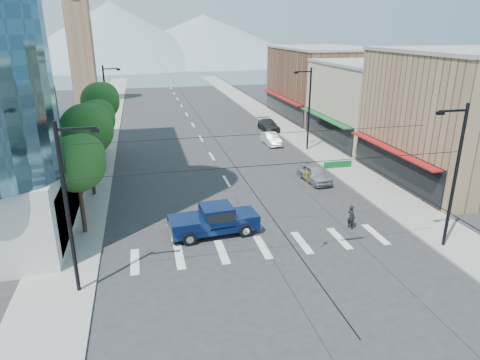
{
  "coord_description": "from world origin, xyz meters",
  "views": [
    {
      "loc": [
        -6.96,
        -21.31,
        12.94
      ],
      "look_at": [
        -0.66,
        5.82,
        3.0
      ],
      "focal_mm": 32.0,
      "sensor_mm": 36.0,
      "label": 1
    }
  ],
  "objects": [
    {
      "name": "sidewalk_right",
      "position": [
        12.0,
        40.0,
        0.07
      ],
      "size": [
        4.0,
        120.0,
        0.15
      ],
      "primitive_type": "cube",
      "color": "gray",
      "rests_on": "ground"
    },
    {
      "name": "shop_far",
      "position": [
        20.0,
        40.0,
        5.0
      ],
      "size": [
        12.0,
        18.0,
        10.0
      ],
      "primitive_type": "cube",
      "color": "brown",
      "rests_on": "ground"
    },
    {
      "name": "tree_far",
      "position": [
        -11.07,
        27.1,
        5.59
      ],
      "size": [
        4.09,
        4.09,
        7.52
      ],
      "color": "black",
      "rests_on": "ground"
    },
    {
      "name": "parked_car_mid",
      "position": [
        7.6,
        25.34,
        0.69
      ],
      "size": [
        1.56,
        4.2,
        1.37
      ],
      "primitive_type": "imported",
      "rotation": [
        0.0,
        0.0,
        0.03
      ],
      "color": "silver",
      "rests_on": "ground"
    },
    {
      "name": "pedestrian",
      "position": [
        6.38,
        2.76,
        0.84
      ],
      "size": [
        0.57,
        0.71,
        1.68
      ],
      "primitive_type": "imported",
      "rotation": [
        0.0,
        0.0,
        1.88
      ],
      "color": "black",
      "rests_on": "ground"
    },
    {
      "name": "sidewalk_left",
      "position": [
        -12.0,
        40.0,
        0.07
      ],
      "size": [
        4.0,
        120.0,
        0.15
      ],
      "primitive_type": "cube",
      "color": "gray",
      "rests_on": "ground"
    },
    {
      "name": "tree_midnear",
      "position": [
        -11.07,
        13.1,
        5.59
      ],
      "size": [
        4.09,
        4.09,
        7.52
      ],
      "color": "black",
      "rests_on": "ground"
    },
    {
      "name": "shop_near",
      "position": [
        20.0,
        10.0,
        5.5
      ],
      "size": [
        12.0,
        14.0,
        11.0
      ],
      "primitive_type": "cube",
      "color": "#8C6B4C",
      "rests_on": "ground"
    },
    {
      "name": "parked_car_far",
      "position": [
        9.4,
        32.35,
        0.72
      ],
      "size": [
        2.14,
        5.01,
        1.44
      ],
      "primitive_type": "imported",
      "rotation": [
        0.0,
        0.0,
        0.03
      ],
      "color": "#272729",
      "rests_on": "ground"
    },
    {
      "name": "mountain_left",
      "position": [
        -15.0,
        150.0,
        11.0
      ],
      "size": [
        80.0,
        80.0,
        22.0
      ],
      "primitive_type": "cone",
      "color": "gray",
      "rests_on": "ground"
    },
    {
      "name": "lamp_pole_ne",
      "position": [
        10.67,
        22.0,
        4.94
      ],
      "size": [
        2.0,
        0.25,
        9.0
      ],
      "color": "black",
      "rests_on": "ground"
    },
    {
      "name": "parked_car_near",
      "position": [
        7.6,
        12.16,
        0.74
      ],
      "size": [
        2.18,
        4.52,
        1.49
      ],
      "primitive_type": "imported",
      "rotation": [
        0.0,
        0.0,
        0.1
      ],
      "color": "#9F9FA4",
      "rests_on": "ground"
    },
    {
      "name": "tree_midfar",
      "position": [
        -11.07,
        20.1,
        4.99
      ],
      "size": [
        3.65,
        3.64,
        6.71
      ],
      "color": "black",
      "rests_on": "ground"
    },
    {
      "name": "signal_rig",
      "position": [
        0.19,
        -1.0,
        4.64
      ],
      "size": [
        21.8,
        0.2,
        9.0
      ],
      "color": "black",
      "rests_on": "ground"
    },
    {
      "name": "pickup_truck",
      "position": [
        -2.89,
        3.97,
        1.05
      ],
      "size": [
        6.11,
        2.74,
        2.01
      ],
      "rotation": [
        0.0,
        0.0,
        0.09
      ],
      "color": "#071539",
      "rests_on": "ground"
    },
    {
      "name": "tree_near",
      "position": [
        -11.07,
        6.1,
        4.99
      ],
      "size": [
        3.65,
        3.64,
        6.71
      ],
      "color": "black",
      "rests_on": "ground"
    },
    {
      "name": "mountain_right",
      "position": [
        20.0,
        160.0,
        9.0
      ],
      "size": [
        90.0,
        90.0,
        18.0
      ],
      "primitive_type": "cone",
      "color": "gray",
      "rests_on": "ground"
    },
    {
      "name": "clock_tower",
      "position": [
        -16.5,
        62.0,
        10.64
      ],
      "size": [
        4.8,
        4.8,
        20.4
      ],
      "color": "#8C6B4C",
      "rests_on": "ground"
    },
    {
      "name": "lamp_pole_nw",
      "position": [
        -10.67,
        30.0,
        4.94
      ],
      "size": [
        2.0,
        0.25,
        9.0
      ],
      "color": "black",
      "rests_on": "ground"
    },
    {
      "name": "ground",
      "position": [
        0.0,
        0.0,
        0.0
      ],
      "size": [
        160.0,
        160.0,
        0.0
      ],
      "primitive_type": "plane",
      "color": "#28282B",
      "rests_on": "ground"
    },
    {
      "name": "shop_mid",
      "position": [
        20.0,
        24.0,
        4.5
      ],
      "size": [
        12.0,
        14.0,
        9.0
      ],
      "primitive_type": "cube",
      "color": "tan",
      "rests_on": "ground"
    }
  ]
}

